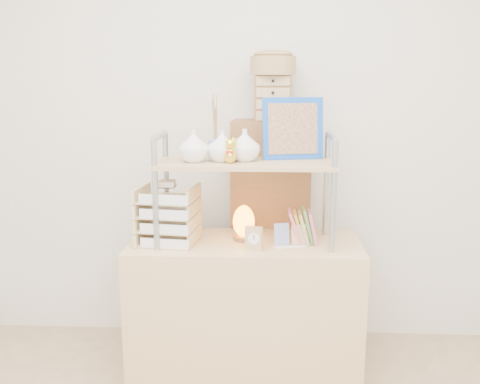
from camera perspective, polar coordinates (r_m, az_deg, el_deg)
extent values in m
cube|color=silver|center=(3.17, 0.86, 6.95)|extent=(3.40, 0.02, 2.60)
cube|color=tan|center=(2.92, 0.50, -12.35)|extent=(1.20, 0.50, 0.75)
cube|color=brown|center=(3.16, 3.30, -4.64)|extent=(0.46, 0.27, 1.35)
cylinder|color=#969EA4|center=(2.62, -9.02, -0.39)|extent=(0.03, 0.03, 0.55)
cylinder|color=#969EA4|center=(2.91, -7.85, 0.89)|extent=(0.03, 0.03, 0.55)
cylinder|color=#969EA4|center=(2.73, -8.58, 5.95)|extent=(0.03, 0.30, 0.03)
cylinder|color=#969EA4|center=(2.59, 9.95, -0.58)|extent=(0.03, 0.03, 0.55)
cylinder|color=#969EA4|center=(2.88, 9.20, 0.74)|extent=(0.03, 0.03, 0.55)
cylinder|color=#969EA4|center=(2.70, 9.76, 5.84)|extent=(0.03, 0.30, 0.03)
cube|color=tan|center=(2.69, 0.53, 3.03)|extent=(0.90, 0.34, 0.02)
imported|color=white|center=(2.68, -4.98, 4.90)|extent=(0.15, 0.15, 0.16)
imported|color=white|center=(2.69, -1.91, 4.92)|extent=(0.15, 0.15, 0.16)
imported|color=white|center=(2.70, 0.50, 5.03)|extent=(0.16, 0.16, 0.16)
cylinder|color=#2960B3|center=(2.81, -2.69, 4.67)|extent=(0.07, 0.07, 0.10)
cube|color=blue|center=(2.77, 5.66, 6.76)|extent=(0.32, 0.11, 0.32)
cube|color=brown|center=(2.76, 5.68, 6.74)|extent=(0.26, 0.08, 0.26)
cube|color=#DA5F76|center=(2.78, 7.71, -3.71)|extent=(0.05, 0.12, 0.17)
cube|color=#5FA753|center=(2.79, 7.22, -3.59)|extent=(0.06, 0.12, 0.17)
cube|color=tan|center=(2.77, 6.80, -3.70)|extent=(0.06, 0.13, 0.17)
cube|color=gold|center=(2.79, 6.32, -3.59)|extent=(0.07, 0.14, 0.17)
cube|color=#DA5F76|center=(2.77, 5.89, -3.70)|extent=(0.07, 0.14, 0.16)
cube|color=#D1B87D|center=(2.80, -7.58, -5.21)|extent=(0.30, 0.28, 0.01)
cube|color=white|center=(2.68, -8.05, -5.49)|extent=(0.25, 0.04, 0.05)
cube|color=#D1B87D|center=(2.78, -7.62, -3.74)|extent=(0.30, 0.28, 0.01)
cube|color=white|center=(2.66, -8.10, -3.95)|extent=(0.25, 0.04, 0.05)
cube|color=#D1B87D|center=(2.76, -7.66, -2.26)|extent=(0.30, 0.28, 0.01)
cube|color=white|center=(2.64, -8.15, -2.40)|extent=(0.25, 0.04, 0.05)
cube|color=#D1B87D|center=(2.75, -7.71, -0.75)|extent=(0.30, 0.28, 0.01)
cube|color=white|center=(2.62, -8.20, -0.82)|extent=(0.25, 0.04, 0.05)
cube|color=beige|center=(2.71, -7.83, 0.88)|extent=(0.08, 0.08, 0.03)
cylinder|color=brown|center=(2.82, 0.39, -4.91)|extent=(0.11, 0.11, 0.02)
ellipsoid|color=orange|center=(2.79, 0.40, -3.08)|extent=(0.12, 0.12, 0.17)
cube|color=tan|center=(2.64, 1.49, -4.98)|extent=(0.09, 0.05, 0.12)
cylinder|color=white|center=(2.62, 1.48, -5.00)|extent=(0.06, 0.02, 0.06)
cube|color=white|center=(2.73, 5.32, -5.72)|extent=(0.17, 0.09, 0.01)
cube|color=navy|center=(2.71, 4.47, -4.48)|extent=(0.08, 0.04, 0.11)
cube|color=tan|center=(2.72, 6.30, -4.54)|extent=(0.08, 0.04, 0.10)
cube|color=brown|center=(3.01, 3.49, 9.98)|extent=(0.20, 0.15, 0.25)
cube|color=tan|center=(2.94, 3.49, 8.10)|extent=(0.18, 0.01, 0.05)
cube|color=tan|center=(2.93, 3.51, 9.32)|extent=(0.18, 0.01, 0.05)
cube|color=tan|center=(2.93, 3.52, 10.53)|extent=(0.18, 0.01, 0.05)
cube|color=tan|center=(2.93, 3.54, 11.76)|extent=(0.18, 0.01, 0.05)
cylinder|color=brown|center=(3.01, 3.54, 13.31)|extent=(0.25, 0.25, 0.10)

